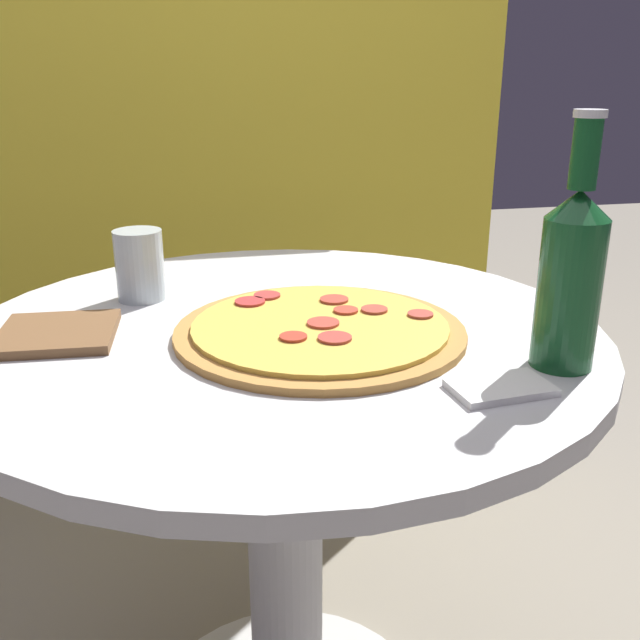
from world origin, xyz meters
The scene contains 7 objects.
table centered at (0.00, 0.00, 0.48)m, with size 0.82×0.82×0.68m.
fence_panel centered at (0.00, 0.87, 0.79)m, with size 1.39×0.04×1.57m.
pizza centered at (0.04, -0.04, 0.69)m, with size 0.36×0.36×0.02m.
beer_bottle centered at (0.28, -0.19, 0.79)m, with size 0.07×0.07×0.28m.
pizza_paddle centered at (-0.30, 0.02, 0.69)m, with size 0.27×0.15×0.02m.
drinking_glass centered at (-0.18, 0.16, 0.73)m, with size 0.07×0.07×0.10m.
napkin centered at (0.19, -0.24, 0.68)m, with size 0.11×0.07×0.01m.
Camera 1 is at (-0.14, -0.85, 0.99)m, focal length 40.00 mm.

